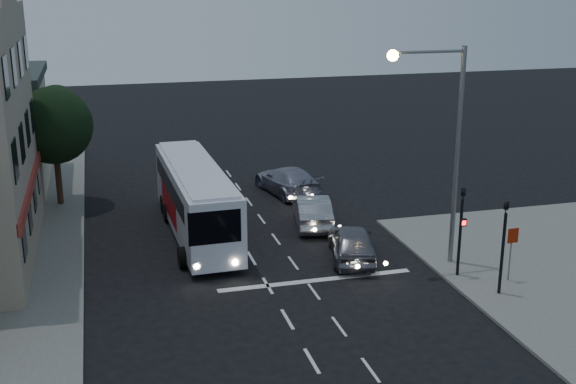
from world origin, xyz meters
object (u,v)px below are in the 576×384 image
object	(u,v)px
traffic_signal_main	(461,221)
tour_bus	(196,198)
street_tree	(53,122)
streetlight	(444,132)
traffic_signal_side	(504,236)
regulatory_sign	(512,246)
car_sedan_a	(312,210)
car_sedan_b	(287,180)
car_suv	(352,242)

from	to	relation	value
traffic_signal_main	tour_bus	bearing A→B (deg)	140.57
street_tree	streetlight	bearing A→B (deg)	-39.51
traffic_signal_main	traffic_signal_side	world-z (taller)	same
traffic_signal_main	regulatory_sign	xyz separation A→B (m)	(1.70, -1.01, -0.82)
car_sedan_a	car_sedan_b	distance (m)	5.42
traffic_signal_main	car_suv	bearing A→B (deg)	138.73
car_sedan_a	traffic_signal_side	xyz separation A→B (m)	(4.51, -9.69, 1.66)
car_sedan_b	regulatory_sign	distance (m)	15.13
traffic_signal_main	traffic_signal_side	size ratio (longest dim) A/B	1.00
tour_bus	car_suv	size ratio (longest dim) A/B	2.47
regulatory_sign	tour_bus	bearing A→B (deg)	141.76
car_sedan_a	traffic_signal_main	bearing A→B (deg)	126.75
car_sedan_b	traffic_signal_side	size ratio (longest dim) A/B	1.29
tour_bus	car_sedan_b	xyz separation A→B (m)	(5.86, 5.36, -1.05)
car_sedan_a	street_tree	size ratio (longest dim) A/B	0.74
traffic_signal_main	streetlight	size ratio (longest dim) A/B	0.46
tour_bus	streetlight	world-z (taller)	streetlight
car_sedan_a	street_tree	world-z (taller)	street_tree
car_sedan_a	car_suv	bearing A→B (deg)	104.94
car_sedan_b	traffic_signal_main	bearing A→B (deg)	94.12
car_suv	car_sedan_b	distance (m)	10.12
tour_bus	car_suv	distance (m)	7.74
tour_bus	streetlight	bearing A→B (deg)	-36.28
car_sedan_b	streetlight	distance (m)	13.15
traffic_signal_main	streetlight	xyz separation A→B (m)	(-0.26, 1.42, 3.31)
regulatory_sign	street_tree	distance (m)	23.40
car_sedan_b	car_sedan_a	bearing A→B (deg)	76.52
car_sedan_b	street_tree	distance (m)	12.82
car_sedan_a	regulatory_sign	bearing A→B (deg)	132.72
tour_bus	street_tree	world-z (taller)	street_tree
tour_bus	traffic_signal_main	bearing A→B (deg)	-41.08
car_sedan_a	traffic_signal_side	distance (m)	10.82
traffic_signal_main	regulatory_sign	bearing A→B (deg)	-30.84
car_suv	car_sedan_b	size ratio (longest dim) A/B	0.84
streetlight	street_tree	xyz separation A→B (m)	(-15.55, 12.82, -1.23)
tour_bus	car_sedan_b	world-z (taller)	tour_bus
car_sedan_b	traffic_signal_main	size ratio (longest dim) A/B	1.29
traffic_signal_main	streetlight	distance (m)	3.61
tour_bus	car_suv	bearing A→B (deg)	-39.98
street_tree	tour_bus	bearing A→B (deg)	-45.53
car_sedan_a	regulatory_sign	size ratio (longest dim) A/B	2.09
street_tree	traffic_signal_main	bearing A→B (deg)	-42.03
tour_bus	car_suv	xyz separation A→B (m)	(6.01, -4.75, -1.06)
car_suv	regulatory_sign	xyz separation A→B (m)	(5.14, -4.04, 0.84)
streetlight	street_tree	distance (m)	20.19
car_suv	traffic_signal_side	xyz separation A→B (m)	(4.14, -5.00, 1.66)
streetlight	street_tree	bearing A→B (deg)	140.49
car_suv	streetlight	distance (m)	6.12
car_sedan_a	traffic_signal_side	size ratio (longest dim) A/B	1.12
tour_bus	regulatory_sign	size ratio (longest dim) A/B	5.02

